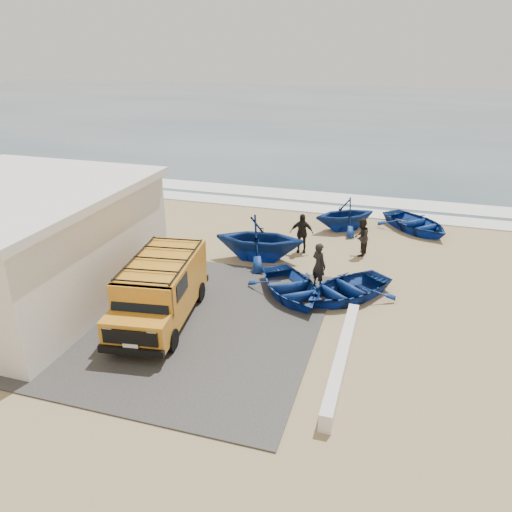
# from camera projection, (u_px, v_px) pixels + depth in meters

# --- Properties ---
(ground) EXTENTS (160.00, 160.00, 0.00)m
(ground) POSITION_uv_depth(u_px,v_px,m) (222.00, 298.00, 19.20)
(ground) COLOR tan
(slab) EXTENTS (12.00, 10.00, 0.05)m
(slab) POSITION_uv_depth(u_px,v_px,m) (151.00, 315.00, 17.97)
(slab) COLOR #403E3B
(slab) RESTS_ON ground
(ocean) EXTENTS (180.00, 88.00, 0.01)m
(ocean) POSITION_uv_depth(u_px,v_px,m) (366.00, 113.00, 68.34)
(ocean) COLOR #385166
(ocean) RESTS_ON ground
(surf_line) EXTENTS (180.00, 1.60, 0.06)m
(surf_line) POSITION_uv_depth(u_px,v_px,m) (293.00, 206.00, 29.72)
(surf_line) COLOR white
(surf_line) RESTS_ON ground
(surf_wash) EXTENTS (180.00, 2.20, 0.04)m
(surf_wash) POSITION_uv_depth(u_px,v_px,m) (302.00, 195.00, 31.91)
(surf_wash) COLOR white
(surf_wash) RESTS_ON ground
(building) EXTENTS (8.40, 9.40, 4.30)m
(building) POSITION_uv_depth(u_px,v_px,m) (13.00, 244.00, 18.59)
(building) COLOR white
(building) RESTS_ON ground
(parapet) EXTENTS (0.35, 6.00, 0.55)m
(parapet) POSITION_uv_depth(u_px,v_px,m) (342.00, 358.00, 15.12)
(parapet) COLOR silver
(parapet) RESTS_ON ground
(van) EXTENTS (2.76, 5.53, 2.27)m
(van) POSITION_uv_depth(u_px,v_px,m) (160.00, 288.00, 17.31)
(van) COLOR orange
(van) RESTS_ON ground
(boat_near_left) EXTENTS (4.44, 4.71, 0.79)m
(boat_near_left) POSITION_uv_depth(u_px,v_px,m) (291.00, 287.00, 19.20)
(boat_near_left) COLOR navy
(boat_near_left) RESTS_ON ground
(boat_near_right) EXTENTS (4.56, 4.73, 0.80)m
(boat_near_right) POSITION_uv_depth(u_px,v_px,m) (346.00, 289.00, 19.08)
(boat_near_right) COLOR navy
(boat_near_right) RESTS_ON ground
(boat_mid_left) EXTENTS (4.30, 3.82, 2.07)m
(boat_mid_left) POSITION_uv_depth(u_px,v_px,m) (259.00, 238.00, 22.22)
(boat_mid_left) COLOR navy
(boat_mid_left) RESTS_ON ground
(boat_far_left) EXTENTS (4.29, 4.18, 1.72)m
(boat_far_left) POSITION_uv_depth(u_px,v_px,m) (345.00, 214.00, 25.84)
(boat_far_left) COLOR navy
(boat_far_left) RESTS_ON ground
(boat_far_right) EXTENTS (4.85, 4.88, 0.83)m
(boat_far_right) POSITION_uv_depth(u_px,v_px,m) (416.00, 223.00, 25.85)
(boat_far_right) COLOR navy
(boat_far_right) RESTS_ON ground
(fisherman_front) EXTENTS (0.81, 0.75, 1.86)m
(fisherman_front) POSITION_uv_depth(u_px,v_px,m) (319.00, 265.00, 19.81)
(fisherman_front) COLOR black
(fisherman_front) RESTS_ON ground
(fisherman_middle) EXTENTS (0.82, 0.97, 1.77)m
(fisherman_middle) POSITION_uv_depth(u_px,v_px,m) (361.00, 237.00, 22.73)
(fisherman_middle) COLOR black
(fisherman_middle) RESTS_ON ground
(fisherman_back) EXTENTS (1.15, 0.62, 1.87)m
(fisherman_back) POSITION_uv_depth(u_px,v_px,m) (302.00, 233.00, 23.08)
(fisherman_back) COLOR black
(fisherman_back) RESTS_ON ground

